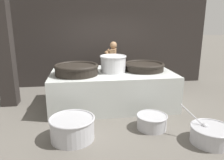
% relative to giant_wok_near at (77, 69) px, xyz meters
% --- Properties ---
extents(ground_plane, '(60.00, 60.00, 0.00)m').
position_rel_giant_wok_near_xyz_m(ground_plane, '(0.91, 0.21, -1.05)').
color(ground_plane, '#666059').
extents(back_wall, '(7.22, 0.24, 3.86)m').
position_rel_giant_wok_near_xyz_m(back_wall, '(0.91, 2.33, 0.88)').
color(back_wall, '#2D2826').
rests_on(back_wall, ground_plane).
extents(support_pillar, '(0.39, 0.39, 3.86)m').
position_rel_giant_wok_near_xyz_m(support_pillar, '(-1.81, 0.60, 0.88)').
color(support_pillar, '#2D2826').
rests_on(support_pillar, ground_plane).
extents(hearth_platform, '(3.14, 1.81, 0.91)m').
position_rel_giant_wok_near_xyz_m(hearth_platform, '(0.91, 0.21, -0.59)').
color(hearth_platform, silver).
rests_on(hearth_platform, ground_plane).
extents(giant_wok_near, '(1.08, 1.08, 0.26)m').
position_rel_giant_wok_near_xyz_m(giant_wok_near, '(0.00, 0.00, 0.00)').
color(giant_wok_near, black).
rests_on(giant_wok_near, hearth_platform).
extents(giant_wok_far, '(1.08, 1.08, 0.21)m').
position_rel_giant_wok_near_xyz_m(giant_wok_far, '(1.77, 0.24, -0.03)').
color(giant_wok_far, black).
rests_on(giant_wok_far, hearth_platform).
extents(stock_pot, '(0.68, 0.68, 0.43)m').
position_rel_giant_wok_near_xyz_m(stock_pot, '(0.93, 0.16, 0.09)').
color(stock_pot, silver).
rests_on(stock_pot, hearth_platform).
extents(cook, '(0.45, 0.62, 1.57)m').
position_rel_giant_wok_near_xyz_m(cook, '(1.13, 1.51, -0.20)').
color(cook, '#9E7551').
rests_on(cook, ground_plane).
extents(prep_bowl_vegetables, '(0.84, 0.82, 0.63)m').
position_rel_giant_wok_near_xyz_m(prep_bowl_vegetables, '(2.43, -1.98, -0.87)').
color(prep_bowl_vegetables, '#B7B7BC').
rests_on(prep_bowl_vegetables, ground_plane).
extents(prep_bowl_meat, '(0.86, 0.86, 0.44)m').
position_rel_giant_wok_near_xyz_m(prep_bowl_meat, '(-0.09, -1.48, -0.81)').
color(prep_bowl_meat, '#B7B7BC').
rests_on(prep_bowl_meat, ground_plane).
extents(prep_bowl_extra, '(0.64, 0.64, 0.30)m').
position_rel_giant_wok_near_xyz_m(prep_bowl_extra, '(1.53, -1.28, -0.88)').
color(prep_bowl_extra, '#B7B7BC').
rests_on(prep_bowl_extra, ground_plane).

